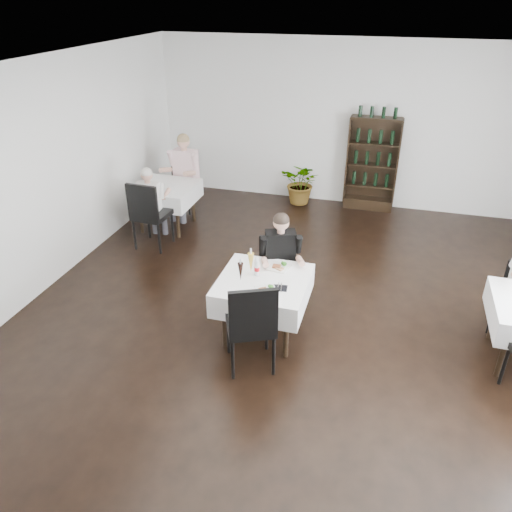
% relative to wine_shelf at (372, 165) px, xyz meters
% --- Properties ---
extents(room_shell, '(9.00, 9.00, 9.00)m').
position_rel_wine_shelf_xyz_m(room_shell, '(-0.60, -4.31, 0.65)').
color(room_shell, black).
rests_on(room_shell, ground).
extents(wine_shelf, '(0.90, 0.28, 1.75)m').
position_rel_wine_shelf_xyz_m(wine_shelf, '(0.00, 0.00, 0.00)').
color(wine_shelf, black).
rests_on(wine_shelf, ground).
extents(main_table, '(1.03, 1.03, 0.77)m').
position_rel_wine_shelf_xyz_m(main_table, '(-0.90, -4.31, -0.23)').
color(main_table, black).
rests_on(main_table, ground).
extents(left_table, '(0.98, 0.98, 0.77)m').
position_rel_wine_shelf_xyz_m(left_table, '(-3.30, -1.81, -0.23)').
color(left_table, black).
rests_on(left_table, ground).
extents(potted_tree, '(0.87, 0.80, 0.83)m').
position_rel_wine_shelf_xyz_m(potted_tree, '(-1.27, -0.11, -0.43)').
color(potted_tree, '#275C1F').
rests_on(potted_tree, ground).
extents(main_chair_far, '(0.43, 0.44, 0.87)m').
position_rel_wine_shelf_xyz_m(main_chair_far, '(-0.99, -3.52, -0.35)').
color(main_chair_far, black).
rests_on(main_chair_far, ground).
extents(main_chair_near, '(0.67, 0.68, 1.12)m').
position_rel_wine_shelf_xyz_m(main_chair_near, '(-0.85, -4.98, -0.21)').
color(main_chair_near, black).
rests_on(main_chair_near, ground).
extents(left_chair_far, '(0.47, 0.47, 0.87)m').
position_rel_wine_shelf_xyz_m(left_chair_far, '(-3.37, -1.01, -0.35)').
color(left_chair_far, black).
rests_on(left_chair_far, ground).
extents(left_chair_near, '(0.54, 0.55, 1.13)m').
position_rel_wine_shelf_xyz_m(left_chair_near, '(-3.22, -2.63, -0.20)').
color(left_chair_near, black).
rests_on(left_chair_near, ground).
extents(diner_main, '(0.59, 0.62, 1.36)m').
position_rel_wine_shelf_xyz_m(diner_main, '(-0.82, -3.77, -0.06)').
color(diner_main, '#44444C').
rests_on(diner_main, ground).
extents(diner_left_far, '(0.60, 0.62, 1.51)m').
position_rel_wine_shelf_xyz_m(diner_left_far, '(-3.19, -1.29, 0.03)').
color(diner_left_far, '#44444C').
rests_on(diner_left_far, ground).
extents(diner_left_near, '(0.50, 0.50, 1.28)m').
position_rel_wine_shelf_xyz_m(diner_left_near, '(-3.30, -2.36, -0.10)').
color(diner_left_near, '#44444C').
rests_on(diner_left_near, ground).
extents(plate_far, '(0.27, 0.27, 0.07)m').
position_rel_wine_shelf_xyz_m(plate_far, '(-0.78, -4.02, -0.06)').
color(plate_far, white).
rests_on(plate_far, main_table).
extents(plate_near, '(0.30, 0.30, 0.07)m').
position_rel_wine_shelf_xyz_m(plate_near, '(-0.80, -4.56, -0.06)').
color(plate_near, white).
rests_on(plate_near, main_table).
extents(pilsner_dark, '(0.07, 0.07, 0.28)m').
position_rel_wine_shelf_xyz_m(pilsner_dark, '(-1.15, -4.41, 0.04)').
color(pilsner_dark, black).
rests_on(pilsner_dark, main_table).
extents(pilsner_lager, '(0.07, 0.07, 0.32)m').
position_rel_wine_shelf_xyz_m(pilsner_lager, '(-1.08, -4.21, 0.06)').
color(pilsner_lager, gold).
rests_on(pilsner_lager, main_table).
extents(coke_bottle, '(0.06, 0.06, 0.25)m').
position_rel_wine_shelf_xyz_m(coke_bottle, '(-1.00, -4.25, 0.02)').
color(coke_bottle, silver).
rests_on(coke_bottle, main_table).
extents(napkin_cutlery, '(0.19, 0.19, 0.02)m').
position_rel_wine_shelf_xyz_m(napkin_cutlery, '(-0.67, -4.46, -0.07)').
color(napkin_cutlery, black).
rests_on(napkin_cutlery, main_table).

